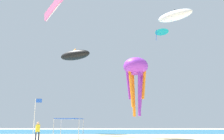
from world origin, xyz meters
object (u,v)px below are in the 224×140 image
at_px(banner_flag, 35,116).
at_px(canopy_tent, 70,120).
at_px(kite_inflatable_black, 75,55).
at_px(person_leftmost, 38,130).
at_px(kite_delta_teal, 162,31).
at_px(kite_octopus_purple, 136,69).
at_px(kite_parafoil_pink, 53,8).
at_px(kite_inflatable_white, 175,16).

bearing_deg(banner_flag, canopy_tent, 59.71).
bearing_deg(kite_inflatable_black, canopy_tent, -55.18).
distance_m(person_leftmost, kite_delta_teal, 34.26).
bearing_deg(person_leftmost, kite_octopus_purple, 153.75).
height_order(banner_flag, kite_inflatable_black, kite_inflatable_black).
height_order(kite_parafoil_pink, kite_inflatable_white, kite_parafoil_pink).
bearing_deg(banner_flag, person_leftmost, 103.73).
bearing_deg(kite_inflatable_white, kite_inflatable_black, -165.76).
distance_m(canopy_tent, banner_flag, 4.67).
relative_size(banner_flag, kite_parafoil_pink, 0.84).
bearing_deg(kite_inflatable_black, kite_inflatable_white, 4.79).
bearing_deg(canopy_tent, kite_delta_teal, 53.79).
xyz_separation_m(person_leftmost, kite_inflatable_black, (0.64, 15.63, 12.95)).
distance_m(kite_inflatable_black, kite_octopus_purple, 16.40).
relative_size(kite_inflatable_black, kite_delta_teal, 2.11).
bearing_deg(kite_inflatable_white, canopy_tent, -114.67).
distance_m(person_leftmost, kite_inflatable_black, 20.31).
bearing_deg(kite_parafoil_pink, kite_octopus_purple, -165.44).
relative_size(canopy_tent, kite_inflatable_white, 0.57).
bearing_deg(banner_flag, kite_octopus_purple, 36.83).
bearing_deg(banner_flag, kite_delta_teal, 54.71).
bearing_deg(kite_inflatable_black, person_leftmost, -67.16).
distance_m(banner_flag, kite_inflatable_black, 22.38).
bearing_deg(kite_inflatable_white, person_leftmost, -117.92).
bearing_deg(person_leftmost, banner_flag, 57.15).
distance_m(kite_delta_teal, kite_octopus_purple, 22.45).
xyz_separation_m(kite_inflatable_black, kite_inflatable_white, (17.16, -6.39, 4.62)).
bearing_deg(banner_flag, kite_parafoil_pink, 103.48).
distance_m(kite_inflatable_black, kite_delta_teal, 19.67).
xyz_separation_m(canopy_tent, kite_delta_teal, (15.01, 20.50, 18.92)).
relative_size(banner_flag, kite_inflatable_black, 0.60).
xyz_separation_m(canopy_tent, person_leftmost, (-3.20, -0.57, -1.03)).
xyz_separation_m(person_leftmost, kite_octopus_purple, (10.79, 4.00, 7.41)).
bearing_deg(canopy_tent, kite_parafoil_pink, 117.92).
height_order(canopy_tent, kite_parafoil_pink, kite_parafoil_pink).
height_order(kite_inflatable_black, kite_inflatable_white, kite_inflatable_white).
height_order(canopy_tent, kite_octopus_purple, kite_octopus_purple).
height_order(canopy_tent, person_leftmost, canopy_tent).
xyz_separation_m(banner_flag, kite_delta_teal, (17.36, 24.53, 18.69)).
height_order(person_leftmost, kite_delta_teal, kite_delta_teal).
distance_m(canopy_tent, person_leftmost, 3.40).
xyz_separation_m(canopy_tent, kite_inflatable_white, (14.61, 8.67, 16.54)).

